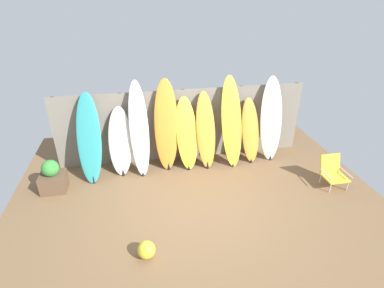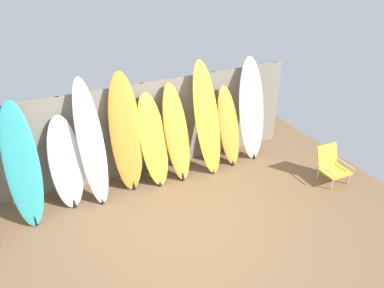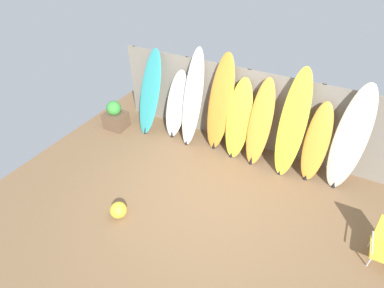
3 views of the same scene
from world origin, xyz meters
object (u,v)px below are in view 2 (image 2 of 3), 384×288
object	(u,v)px
surfboard_orange_3	(126,134)
surfboard_yellow_6	(207,119)
beach_chair	(331,164)
surfboard_white_1	(66,163)
surfboard_cream_8	(251,110)
surfboard_orange_5	(177,134)
surfboard_white_2	(91,143)
surfboard_yellow_4	(153,141)
surfboard_teal_0	(22,166)
surfboard_orange_7	(229,126)

from	to	relation	value
surfboard_orange_3	surfboard_yellow_6	size ratio (longest dim) A/B	1.00
surfboard_orange_3	beach_chair	xyz separation A→B (m)	(3.48, -1.48, -0.73)
surfboard_white_1	surfboard_cream_8	xyz separation A→B (m)	(3.67, 0.01, 0.26)
surfboard_orange_3	surfboard_cream_8	bearing A→B (deg)	-0.53
surfboard_orange_3	surfboard_orange_5	world-z (taller)	surfboard_orange_3
surfboard_orange_5	surfboard_cream_8	xyz separation A→B (m)	(1.66, 0.05, 0.14)
surfboard_white_2	surfboard_yellow_4	bearing A→B (deg)	0.17
surfboard_orange_3	surfboard_cream_8	distance (m)	2.59
surfboard_white_1	surfboard_yellow_6	size ratio (longest dim) A/B	0.73
beach_chair	surfboard_white_2	bearing A→B (deg)	157.62
surfboard_teal_0	surfboard_yellow_4	size ratio (longest dim) A/B	1.13
surfboard_white_1	surfboard_orange_3	xyz separation A→B (m)	(1.08, 0.03, 0.29)
surfboard_yellow_4	surfboard_yellow_6	xyz separation A→B (m)	(1.09, -0.01, 0.21)
beach_chair	surfboard_teal_0	bearing A→B (deg)	162.07
surfboard_orange_3	surfboard_yellow_6	world-z (taller)	surfboard_orange_3
surfboard_white_2	surfboard_yellow_4	distance (m)	1.12
surfboard_white_1	surfboard_orange_5	size ratio (longest dim) A/B	0.86
surfboard_teal_0	beach_chair	xyz separation A→B (m)	(5.21, -1.33, -0.62)
surfboard_white_2	surfboard_orange_5	size ratio (longest dim) A/B	1.19
surfboard_yellow_6	beach_chair	bearing A→B (deg)	-35.97
surfboard_orange_5	surfboard_orange_7	world-z (taller)	surfboard_orange_5
surfboard_cream_8	surfboard_white_1	bearing A→B (deg)	-179.84
surfboard_white_1	beach_chair	bearing A→B (deg)	-17.59
surfboard_white_1	surfboard_white_2	size ratio (longest dim) A/B	0.73
surfboard_white_2	surfboard_orange_3	size ratio (longest dim) A/B	1.00
surfboard_orange_3	surfboard_orange_7	distance (m)	2.08
surfboard_orange_5	surfboard_cream_8	world-z (taller)	surfboard_cream_8
surfboard_orange_5	surfboard_cream_8	bearing A→B (deg)	1.77
surfboard_orange_3	surfboard_white_2	bearing A→B (deg)	-172.70
surfboard_orange_3	surfboard_cream_8	world-z (taller)	surfboard_orange_3
surfboard_teal_0	surfboard_cream_8	bearing A→B (deg)	1.62
surfboard_orange_3	surfboard_orange_7	xyz separation A→B (m)	(2.06, -0.05, -0.28)
surfboard_orange_3	surfboard_orange_5	distance (m)	0.95
surfboard_orange_7	surfboard_cream_8	xyz separation A→B (m)	(0.53, 0.02, 0.25)
surfboard_white_1	surfboard_yellow_4	distance (m)	1.55
surfboard_orange_7	beach_chair	world-z (taller)	surfboard_orange_7
surfboard_yellow_4	surfboard_teal_0	bearing A→B (deg)	-178.19
surfboard_teal_0	surfboard_orange_3	bearing A→B (deg)	4.85
surfboard_teal_0	surfboard_orange_3	world-z (taller)	surfboard_orange_3
surfboard_yellow_4	surfboard_orange_7	size ratio (longest dim) A/B	1.09
surfboard_teal_0	surfboard_white_2	xyz separation A→B (m)	(1.10, 0.07, 0.11)
surfboard_yellow_6	beach_chair	distance (m)	2.48
surfboard_yellow_4	surfboard_yellow_6	bearing A→B (deg)	-0.34
surfboard_orange_3	surfboard_yellow_4	distance (m)	0.52
surfboard_yellow_4	beach_chair	xyz separation A→B (m)	(3.01, -1.40, -0.52)
surfboard_cream_8	surfboard_orange_7	bearing A→B (deg)	-177.63
surfboard_yellow_4	beach_chair	bearing A→B (deg)	-24.98
surfboard_cream_8	surfboard_white_2	bearing A→B (deg)	-179.00
surfboard_teal_0	surfboard_cream_8	xyz separation A→B (m)	(4.32, 0.12, 0.07)
surfboard_white_1	surfboard_orange_3	world-z (taller)	surfboard_orange_3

